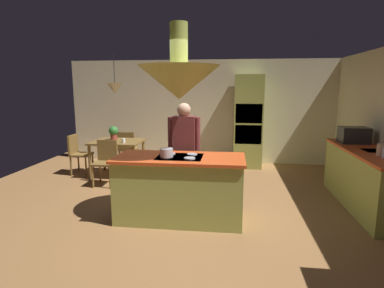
% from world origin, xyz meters
% --- Properties ---
extents(ground, '(8.16, 8.16, 0.00)m').
position_xyz_m(ground, '(0.00, 0.00, 0.00)').
color(ground, olive).
extents(wall_back, '(6.80, 0.10, 2.55)m').
position_xyz_m(wall_back, '(0.00, 3.45, 1.27)').
color(wall_back, beige).
rests_on(wall_back, ground).
extents(kitchen_island, '(1.83, 0.83, 0.94)m').
position_xyz_m(kitchen_island, '(0.00, -0.20, 0.47)').
color(kitchen_island, '#A0A84C').
rests_on(kitchen_island, ground).
extents(counter_run_right, '(0.73, 2.29, 0.92)m').
position_xyz_m(counter_run_right, '(2.84, 0.60, 0.47)').
color(counter_run_right, '#A0A84C').
rests_on(counter_run_right, ground).
extents(oven_tower, '(0.66, 0.62, 2.17)m').
position_xyz_m(oven_tower, '(1.10, 3.04, 1.08)').
color(oven_tower, '#A0A84C').
rests_on(oven_tower, ground).
extents(dining_table, '(1.05, 0.86, 0.76)m').
position_xyz_m(dining_table, '(-1.70, 1.90, 0.66)').
color(dining_table, brown).
rests_on(dining_table, ground).
extents(person_at_island, '(0.53, 0.22, 1.64)m').
position_xyz_m(person_at_island, '(-0.04, 0.48, 0.94)').
color(person_at_island, tan).
rests_on(person_at_island, ground).
extents(range_hood, '(1.10, 1.10, 1.00)m').
position_xyz_m(range_hood, '(0.00, -0.20, 1.98)').
color(range_hood, '#A0A84C').
extents(pendant_light_over_table, '(0.32, 0.32, 0.82)m').
position_xyz_m(pendant_light_over_table, '(-1.70, 1.90, 1.86)').
color(pendant_light_over_table, beige).
extents(chair_facing_island, '(0.40, 0.40, 0.87)m').
position_xyz_m(chair_facing_island, '(-1.70, 1.25, 0.50)').
color(chair_facing_island, brown).
rests_on(chair_facing_island, ground).
extents(chair_by_back_wall, '(0.40, 0.40, 0.87)m').
position_xyz_m(chair_by_back_wall, '(-1.70, 2.55, 0.50)').
color(chair_by_back_wall, brown).
rests_on(chair_by_back_wall, ground).
extents(chair_at_corner, '(0.40, 0.40, 0.87)m').
position_xyz_m(chair_at_corner, '(-2.60, 1.90, 0.50)').
color(chair_at_corner, brown).
rests_on(chair_at_corner, ground).
extents(potted_plant_on_table, '(0.20, 0.20, 0.30)m').
position_xyz_m(potted_plant_on_table, '(-1.81, 2.00, 0.93)').
color(potted_plant_on_table, '#99382D').
rests_on(potted_plant_on_table, dining_table).
extents(cup_on_table, '(0.07, 0.07, 0.09)m').
position_xyz_m(cup_on_table, '(-1.48, 1.68, 0.81)').
color(cup_on_table, white).
rests_on(cup_on_table, dining_table).
extents(canister_sugar, '(0.13, 0.13, 0.17)m').
position_xyz_m(canister_sugar, '(2.84, 0.22, 1.01)').
color(canister_sugar, '#E0B78C').
rests_on(canister_sugar, counter_run_right).
extents(microwave_on_counter, '(0.46, 0.36, 0.28)m').
position_xyz_m(microwave_on_counter, '(2.84, 1.27, 1.06)').
color(microwave_on_counter, '#232326').
rests_on(microwave_on_counter, counter_run_right).
extents(cooking_pot_on_cooktop, '(0.18, 0.18, 0.12)m').
position_xyz_m(cooking_pot_on_cooktop, '(-0.16, -0.33, 1.00)').
color(cooking_pot_on_cooktop, '#B2B2B7').
rests_on(cooking_pot_on_cooktop, kitchen_island).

